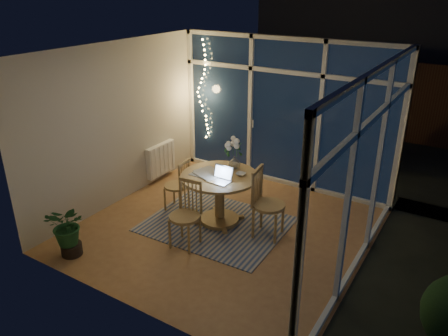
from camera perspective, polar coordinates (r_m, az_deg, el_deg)
The scene contains 25 objects.
floor at distance 6.60m, azimuth 0.06°, elevation -7.95°, with size 4.00×4.00×0.00m, color #91613F.
ceiling at distance 5.70m, azimuth 0.07°, elevation 15.00°, with size 4.00×4.00×0.00m, color white.
wall_back at distance 7.71m, azimuth 7.99°, elevation 7.08°, with size 4.00×0.04×2.60m, color beige.
wall_front at distance 4.60m, azimuth -13.26°, elevation -4.84°, with size 4.00×0.04×2.60m, color beige.
wall_left at distance 7.23m, azimuth -13.60°, elevation 5.55°, with size 0.04×4.00×2.60m, color beige.
wall_right at distance 5.33m, azimuth 18.65°, elevation -1.46°, with size 0.04×4.00×2.60m, color beige.
window_wall_back at distance 7.68m, azimuth 7.86°, elevation 7.02°, with size 4.00×0.10×2.60m, color silver.
window_wall_right at distance 5.34m, azimuth 18.24°, elevation -1.37°, with size 0.10×4.00×2.60m, color silver.
radiator at distance 8.11m, azimuth -8.26°, elevation 1.14°, with size 0.10×0.70×0.58m, color white.
fairy_lights at distance 8.34m, azimuth -2.79°, elevation 10.10°, with size 0.24×0.10×1.85m, color #FFD366, non-canonical shape.
garden_patio at distance 10.68m, azimuth 16.75°, elevation 3.23°, with size 12.00×6.00×0.10m, color black.
garden_fence at distance 11.01m, azimuth 15.56°, elevation 9.18°, with size 11.00×0.08×1.80m, color #3B1F15.
neighbour_roof at distance 13.62m, azimuth 21.38°, elevation 16.61°, with size 7.00×3.00×2.20m, color #303339.
garden_shrubs at distance 9.50m, azimuth 6.83°, elevation 4.87°, with size 0.90×0.90×0.90m, color #163216.
rug at distance 6.71m, azimuth -1.03°, elevation -7.33°, with size 2.04×1.63×0.01m, color #B6A794.
dining_table at distance 6.59m, azimuth -0.58°, elevation -4.06°, with size 1.15×1.15×0.79m, color #977144.
chair_left at distance 6.98m, azimuth -6.26°, elevation -2.16°, with size 0.41×0.41×0.88m, color #977144.
chair_right at distance 6.21m, azimuth 5.88°, elevation -4.64°, with size 0.49×0.49×1.05m, color #977144.
chair_front at distance 6.00m, azimuth -5.18°, elevation -6.15°, with size 0.45×0.45×0.97m, color #977144.
laptop at distance 6.16m, azimuth -0.66°, elevation -0.86°, with size 0.31×0.27×0.23m, color #B3B3B8, non-canonical shape.
flower_vase at distance 6.63m, azimuth 1.36°, elevation 0.84°, with size 0.20×0.20×0.21m, color silver.
bowl at distance 6.42m, azimuth 2.20°, elevation -0.80°, with size 0.15×0.15×0.04m, color silver.
newspapers at distance 6.48m, azimuth -2.14°, elevation -0.65°, with size 0.41×0.32×0.02m, color beige.
phone at distance 6.34m, azimuth 0.25°, elevation -1.23°, with size 0.11×0.05×0.01m, color black.
potted_plant at distance 6.19m, azimuth -19.63°, elevation -7.63°, with size 0.54×0.47×0.76m, color #1B4E26.
Camera 1 is at (2.98, -4.79, 3.42)m, focal length 35.00 mm.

